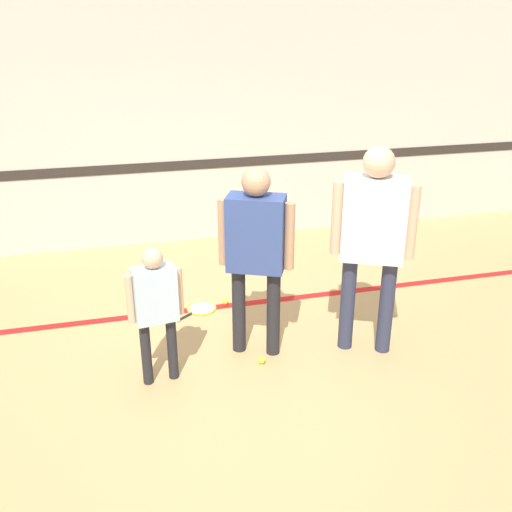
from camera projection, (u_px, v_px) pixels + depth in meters
ground_plane at (242, 367)px, 4.91m from camera, size 16.00×16.00×0.00m
wall_back at (184, 120)px, 7.10m from camera, size 16.00×0.07×3.20m
floor_stripe at (217, 307)px, 5.91m from camera, size 14.40×0.10×0.01m
person_instructor at (256, 243)px, 4.74m from camera, size 0.59×0.43×1.69m
person_student_left at (155, 301)px, 4.46m from camera, size 0.44×0.23×1.18m
person_student_right at (373, 230)px, 4.75m from camera, size 0.65×0.48×1.85m
racket_spare_on_floor at (201, 309)px, 5.86m from camera, size 0.50×0.43×0.03m
tennis_ball_near_instructor at (261, 360)px, 4.95m from camera, size 0.07×0.07×0.07m
tennis_ball_by_spare_racket at (225, 302)px, 5.96m from camera, size 0.07×0.07×0.07m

